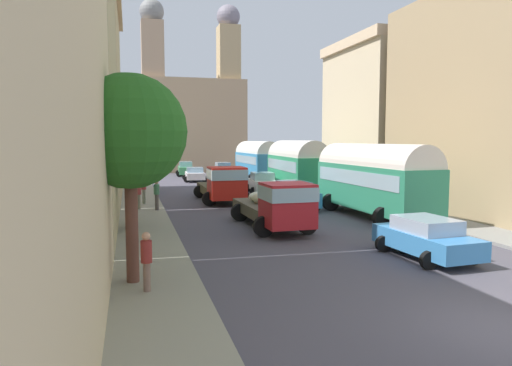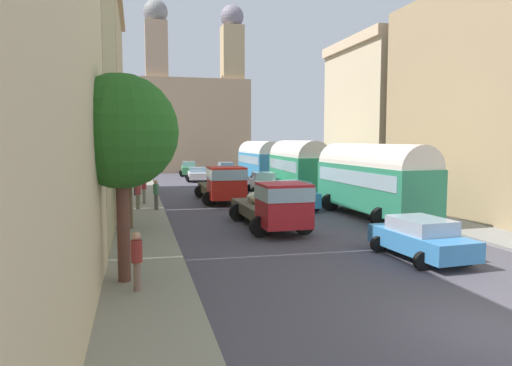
{
  "view_description": "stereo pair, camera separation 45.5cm",
  "coord_description": "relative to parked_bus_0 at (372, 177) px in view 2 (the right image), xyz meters",
  "views": [
    {
      "loc": [
        -7.92,
        -8.26,
        4.2
      ],
      "look_at": [
        0.0,
        21.3,
        1.37
      ],
      "focal_mm": 33.18,
      "sensor_mm": 36.0,
      "label": 1
    },
    {
      "loc": [
        -7.48,
        -8.37,
        4.2
      ],
      "look_at": [
        0.0,
        21.3,
        1.37
      ],
      "focal_mm": 33.18,
      "sensor_mm": 36.0,
      "label": 2
    }
  ],
  "objects": [
    {
      "name": "building_right_2",
      "position": [
        6.43,
        11.16,
        3.79
      ],
      "size": [
        5.8,
        9.78,
        11.91
      ],
      "color": "beige",
      "rests_on": "ground"
    },
    {
      "name": "car_1",
      "position": [
        -6.32,
        24.46,
        -1.48
      ],
      "size": [
        2.5,
        3.96,
        1.41
      ],
      "color": "white",
      "rests_on": "ground"
    },
    {
      "name": "pedestrian_0",
      "position": [
        -12.25,
        -10.11,
        -1.18
      ],
      "size": [
        0.36,
        0.36,
        1.75
      ],
      "color": "#816457",
      "rests_on": "ground"
    },
    {
      "name": "sidewalk_right",
      "position": [
        2.54,
        12.46,
        -2.13
      ],
      "size": [
        2.5,
        70.0,
        0.14
      ],
      "primitive_type": "cube",
      "color": "gray",
      "rests_on": "ground"
    },
    {
      "name": "roadside_tree_1",
      "position": [
        -12.61,
        -0.74,
        1.69
      ],
      "size": [
        3.74,
        3.74,
        5.78
      ],
      "color": "brown",
      "rests_on": "ground"
    },
    {
      "name": "cargo_truck_1",
      "position": [
        -6.68,
        7.8,
        -0.92
      ],
      "size": [
        3.16,
        7.29,
        2.47
      ],
      "color": "red",
      "rests_on": "ground"
    },
    {
      "name": "roadside_tree_0",
      "position": [
        -12.61,
        -9.11,
        2.19
      ],
      "size": [
        3.22,
        3.22,
        6.04
      ],
      "color": "brown",
      "rests_on": "ground"
    },
    {
      "name": "building_right_1",
      "position": [
        6.49,
        -0.44,
        3.93
      ],
      "size": [
        5.4,
        11.65,
        12.27
      ],
      "color": "tan",
      "rests_on": "ground"
    },
    {
      "name": "car_2",
      "position": [
        -6.41,
        31.78,
        -1.37
      ],
      "size": [
        2.36,
        4.39,
        1.68
      ],
      "color": "#43995B",
      "rests_on": "ground"
    },
    {
      "name": "building_left_1",
      "position": [
        -15.3,
        -0.47,
        5.1
      ],
      "size": [
        4.61,
        11.82,
        14.55
      ],
      "color": "tan",
      "rests_on": "ground"
    },
    {
      "name": "building_left_2",
      "position": [
        -16.19,
        13.06,
        4.75
      ],
      "size": [
        6.57,
        14.3,
        13.87
      ],
      "color": "tan",
      "rests_on": "ground"
    },
    {
      "name": "pedestrian_2",
      "position": [
        -11.79,
        7.72,
        -1.12
      ],
      "size": [
        0.4,
        0.4,
        1.85
      ],
      "color": "slate",
      "rests_on": "ground"
    },
    {
      "name": "ground_plane",
      "position": [
        -4.71,
        12.46,
        -2.2
      ],
      "size": [
        154.0,
        154.0,
        0.0
      ],
      "primitive_type": "plane",
      "color": "#4C4853"
    },
    {
      "name": "distant_church",
      "position": [
        -4.71,
        40.07,
        4.84
      ],
      "size": [
        13.8,
        7.51,
        21.48
      ],
      "color": "tan",
      "rests_on": "ground"
    },
    {
      "name": "parked_bus_0",
      "position": [
        0.0,
        0.0,
        0.0
      ],
      "size": [
        3.35,
        9.31,
        3.97
      ],
      "color": "#2E8965",
      "rests_on": "ground"
    },
    {
      "name": "pedestrian_3",
      "position": [
        -12.18,
        5.39,
        -1.21
      ],
      "size": [
        0.37,
        0.37,
        1.74
      ],
      "color": "slate",
      "rests_on": "ground"
    },
    {
      "name": "car_3",
      "position": [
        -2.54,
        -8.43,
        -1.47
      ],
      "size": [
        2.54,
        4.24,
        1.44
      ],
      "color": "#3A85CB",
      "rests_on": "ground"
    },
    {
      "name": "pedestrian_1",
      "position": [
        -11.16,
        4.72,
        -1.11
      ],
      "size": [
        0.35,
        0.35,
        1.87
      ],
      "color": "#534B47",
      "rests_on": "ground"
    },
    {
      "name": "car_5",
      "position": [
        -2.57,
        12.8,
        -1.4
      ],
      "size": [
        2.55,
        3.77,
        1.62
      ],
      "color": "beige",
      "rests_on": "ground"
    },
    {
      "name": "parked_bus_2",
      "position": [
        -0.15,
        23.37,
        0.01
      ],
      "size": [
        3.4,
        8.63,
        4.03
      ],
      "color": "teal",
      "rests_on": "ground"
    },
    {
      "name": "cargo_truck_0",
      "position": [
        -6.12,
        -2.23,
        -1.0
      ],
      "size": [
        3.01,
        7.03,
        2.32
      ],
      "color": "red",
      "rests_on": "ground"
    },
    {
      "name": "pedestrian_4",
      "position": [
        -12.33,
        12.47,
        -1.22
      ],
      "size": [
        0.47,
        0.47,
        1.74
      ],
      "color": "#1C253B",
      "rests_on": "ground"
    },
    {
      "name": "parked_bus_1",
      "position": [
        -0.18,
        11.61,
        0.07
      ],
      "size": [
        3.58,
        8.78,
        4.12
      ],
      "color": "#299663",
      "rests_on": "ground"
    },
    {
      "name": "sidewalk_left",
      "position": [
        -11.96,
        12.46,
        -2.13
      ],
      "size": [
        2.5,
        70.0,
        0.14
      ],
      "primitive_type": "cube",
      "color": "gray",
      "rests_on": "ground"
    },
    {
      "name": "car_6",
      "position": [
        -2.62,
        28.81,
        -1.37
      ],
      "size": [
        2.29,
        3.97,
        1.67
      ],
      "color": "black",
      "rests_on": "ground"
    },
    {
      "name": "car_4",
      "position": [
        -3.06,
        4.11,
        -1.36
      ],
      "size": [
        2.5,
        4.43,
        1.68
      ],
      "color": "#378FCE",
      "rests_on": "ground"
    },
    {
      "name": "car_0",
      "position": [
        -5.95,
        11.49,
        -1.44
      ],
      "size": [
        2.18,
        4.32,
        1.53
      ],
      "color": "silver",
      "rests_on": "ground"
    }
  ]
}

